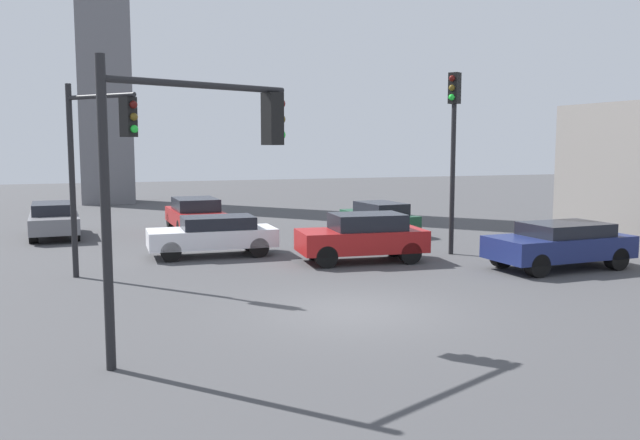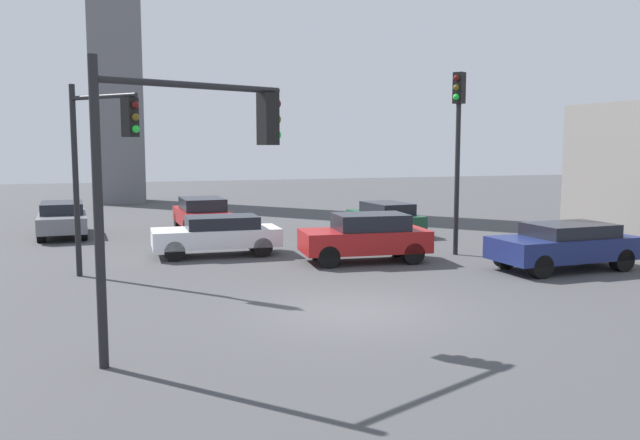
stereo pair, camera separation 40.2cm
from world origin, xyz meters
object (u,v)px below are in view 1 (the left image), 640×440
object	(u,v)px
car_4	(195,214)
car_5	(214,235)
car_0	(379,217)
traffic_light_1	(99,145)
traffic_light_0	(453,130)
traffic_light_2	(197,150)
car_3	(54,219)
car_1	(560,244)
car_2	(363,237)

from	to	relation	value
car_4	car_5	bearing A→B (deg)	175.56
car_0	car_4	size ratio (longest dim) A/B	0.96
traffic_light_1	car_5	world-z (taller)	traffic_light_1
traffic_light_0	car_5	distance (m)	8.57
traffic_light_2	car_3	size ratio (longest dim) A/B	1.15
car_4	traffic_light_1	bearing A→B (deg)	155.51
traffic_light_2	car_3	world-z (taller)	traffic_light_2
car_1	car_3	xyz separation A→B (m)	(-14.41, 12.06, -0.02)
car_1	car_2	bearing A→B (deg)	-33.29
car_4	car_0	bearing A→B (deg)	-112.91
traffic_light_1	car_1	size ratio (longest dim) A/B	1.22
car_0	car_4	bearing A→B (deg)	63.31
car_2	car_4	bearing A→B (deg)	-60.61
car_1	car_2	distance (m)	5.87
traffic_light_0	car_5	xyz separation A→B (m)	(-7.54, 2.27, -3.40)
traffic_light_2	car_3	bearing A→B (deg)	76.74
traffic_light_0	car_5	bearing A→B (deg)	-50.11
traffic_light_1	car_3	distance (m)	10.16
traffic_light_2	car_5	size ratio (longest dim) A/B	1.22
traffic_light_0	car_0	distance (m)	6.40
traffic_light_2	car_0	size ratio (longest dim) A/B	1.26
car_0	car_1	bearing A→B (deg)	-172.93
car_3	car_4	distance (m)	5.48
car_0	car_1	distance (m)	8.93
car_0	car_2	xyz separation A→B (m)	(-3.15, -5.75, 0.10)
car_3	car_5	bearing A→B (deg)	35.87
traffic_light_2	car_2	world-z (taller)	traffic_light_2
traffic_light_0	car_2	size ratio (longest dim) A/B	1.47
traffic_light_0	car_5	size ratio (longest dim) A/B	1.43
car_1	car_5	distance (m)	10.82
car_0	car_3	distance (m)	12.94
car_0	car_3	xyz separation A→B (m)	(-12.50, 3.33, 0.03)
car_3	car_5	world-z (taller)	car_3
traffic_light_2	car_1	world-z (taller)	traffic_light_2
car_3	car_2	bearing A→B (deg)	43.21
traffic_light_2	car_4	distance (m)	16.09
car_0	car_1	xyz separation A→B (m)	(1.91, -8.72, 0.05)
traffic_light_1	traffic_light_2	xyz separation A→B (m)	(1.53, -6.65, -0.06)
traffic_light_1	car_2	size ratio (longest dim) A/B	1.30
traffic_light_2	car_1	distance (m)	12.35
traffic_light_2	car_2	distance (m)	9.88
traffic_light_0	car_1	bearing A→B (deg)	84.26
car_3	car_4	world-z (taller)	car_4
car_3	car_5	distance (m)	8.26
car_0	traffic_light_1	bearing A→B (deg)	114.64
traffic_light_0	car_4	size ratio (longest dim) A/B	1.42
traffic_light_0	car_4	bearing A→B (deg)	-81.79
traffic_light_1	car_1	distance (m)	13.35
car_0	car_4	world-z (taller)	car_4
traffic_light_2	car_0	distance (m)	16.20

